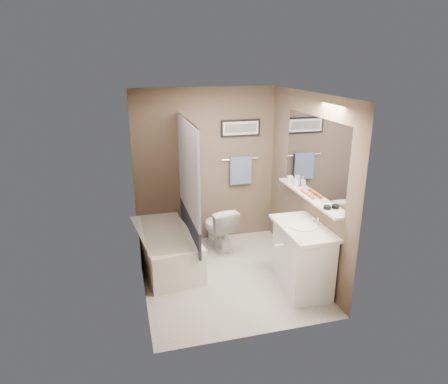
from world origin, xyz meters
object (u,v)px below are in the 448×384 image
object	(u,v)px
toilet	(219,228)
hair_brush_back	(306,192)
candle_bowl_near	(327,207)
hair_brush_front	(310,195)
vanity	(302,258)
bathtub	(166,248)
glass_jar	(290,179)
soap_bottle	(295,182)

from	to	relation	value
toilet	hair_brush_back	world-z (taller)	hair_brush_back
candle_bowl_near	hair_brush_front	xyz separation A→B (m)	(0.00, 0.44, 0.00)
vanity	toilet	bearing A→B (deg)	124.30
bathtub	hair_brush_back	xyz separation A→B (m)	(1.79, -0.64, 0.89)
bathtub	hair_brush_front	size ratio (longest dim) A/B	6.82
glass_jar	soap_bottle	distance (m)	0.18
vanity	soap_bottle	size ratio (longest dim) A/B	6.68
glass_jar	hair_brush_front	bearing A→B (deg)	-90.00
hair_brush_back	soap_bottle	world-z (taller)	soap_bottle
glass_jar	toilet	bearing A→B (deg)	155.80
toilet	hair_brush_back	size ratio (longest dim) A/B	3.15
hair_brush_front	hair_brush_back	distance (m)	0.12
glass_jar	hair_brush_back	bearing A→B (deg)	-90.00
toilet	glass_jar	size ratio (longest dim) A/B	6.93
candle_bowl_near	hair_brush_front	size ratio (longest dim) A/B	0.41
soap_bottle	toilet	bearing A→B (deg)	147.60
vanity	candle_bowl_near	xyz separation A→B (m)	(0.19, -0.17, 0.73)
candle_bowl_near	glass_jar	size ratio (longest dim) A/B	0.90
toilet	soap_bottle	bearing A→B (deg)	137.06
glass_jar	candle_bowl_near	bearing A→B (deg)	-90.00
toilet	glass_jar	world-z (taller)	glass_jar
vanity	soap_bottle	distance (m)	1.08
glass_jar	soap_bottle	xyz separation A→B (m)	(0.00, -0.17, 0.02)
bathtub	hair_brush_front	world-z (taller)	hair_brush_front
candle_bowl_near	soap_bottle	size ratio (longest dim) A/B	0.67
toilet	candle_bowl_near	distance (m)	1.93
vanity	glass_jar	distance (m)	1.19
candle_bowl_near	hair_brush_back	bearing A→B (deg)	90.00
soap_bottle	glass_jar	bearing A→B (deg)	90.00
hair_brush_back	candle_bowl_near	bearing A→B (deg)	-90.00
bathtub	vanity	distance (m)	1.91
vanity	hair_brush_front	size ratio (longest dim) A/B	4.09
hair_brush_back	hair_brush_front	bearing A→B (deg)	-90.00
hair_brush_front	soap_bottle	bearing A→B (deg)	90.00
hair_brush_back	soap_bottle	bearing A→B (deg)	90.00
vanity	glass_jar	world-z (taller)	glass_jar
hair_brush_front	soap_bottle	world-z (taller)	soap_bottle
candle_bowl_near	glass_jar	bearing A→B (deg)	90.00
hair_brush_back	glass_jar	size ratio (longest dim) A/B	2.20
candle_bowl_near	glass_jar	distance (m)	1.06
hair_brush_back	glass_jar	xyz separation A→B (m)	(0.00, 0.50, 0.03)
candle_bowl_near	hair_brush_back	size ratio (longest dim) A/B	0.41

